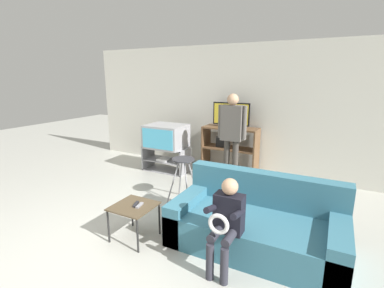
{
  "coord_description": "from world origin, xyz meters",
  "views": [
    {
      "loc": [
        2.18,
        -1.88,
        1.95
      ],
      "look_at": [
        0.17,
        1.99,
        0.9
      ],
      "focal_mm": 26.0,
      "sensor_mm": 36.0,
      "label": 1
    }
  ],
  "objects_px": {
    "television_main": "(166,136)",
    "person_seated_child": "(226,219)",
    "television_flat": "(231,116)",
    "person_standing_adult": "(232,130)",
    "remote_control_black": "(136,204)",
    "couch": "(256,224)",
    "folding_stool": "(183,167)",
    "remote_control_white": "(140,205)",
    "tv_stand": "(166,159)",
    "media_shelf": "(230,150)",
    "snack_table": "(134,209)"
  },
  "relations": [
    {
      "from": "television_flat",
      "to": "remote_control_white",
      "type": "distance_m",
      "value": 2.92
    },
    {
      "from": "tv_stand",
      "to": "folding_stool",
      "type": "bearing_deg",
      "value": -46.99
    },
    {
      "from": "tv_stand",
      "to": "remote_control_black",
      "type": "relative_size",
      "value": 6.69
    },
    {
      "from": "television_main",
      "to": "remote_control_white",
      "type": "height_order",
      "value": "television_main"
    },
    {
      "from": "media_shelf",
      "to": "television_flat",
      "type": "xyz_separation_m",
      "value": [
        -0.01,
        0.02,
        0.71
      ]
    },
    {
      "from": "remote_control_white",
      "to": "couch",
      "type": "xyz_separation_m",
      "value": [
        1.29,
        0.53,
        -0.18
      ]
    },
    {
      "from": "remote_control_black",
      "to": "remote_control_white",
      "type": "height_order",
      "value": "same"
    },
    {
      "from": "folding_stool",
      "to": "remote_control_black",
      "type": "height_order",
      "value": "folding_stool"
    },
    {
      "from": "remote_control_black",
      "to": "person_standing_adult",
      "type": "distance_m",
      "value": 2.34
    },
    {
      "from": "tv_stand",
      "to": "television_main",
      "type": "distance_m",
      "value": 0.5
    },
    {
      "from": "television_main",
      "to": "person_seated_child",
      "type": "relative_size",
      "value": 0.82
    },
    {
      "from": "snack_table",
      "to": "couch",
      "type": "distance_m",
      "value": 1.48
    },
    {
      "from": "tv_stand",
      "to": "media_shelf",
      "type": "relative_size",
      "value": 0.86
    },
    {
      "from": "media_shelf",
      "to": "couch",
      "type": "height_order",
      "value": "media_shelf"
    },
    {
      "from": "television_main",
      "to": "remote_control_black",
      "type": "relative_size",
      "value": 5.51
    },
    {
      "from": "television_main",
      "to": "folding_stool",
      "type": "bearing_deg",
      "value": -47.41
    },
    {
      "from": "tv_stand",
      "to": "person_standing_adult",
      "type": "relative_size",
      "value": 0.58
    },
    {
      "from": "television_main",
      "to": "couch",
      "type": "distance_m",
      "value": 3.02
    },
    {
      "from": "television_flat",
      "to": "person_seated_child",
      "type": "height_order",
      "value": "television_flat"
    },
    {
      "from": "remote_control_black",
      "to": "person_standing_adult",
      "type": "height_order",
      "value": "person_standing_adult"
    },
    {
      "from": "tv_stand",
      "to": "remote_control_white",
      "type": "xyz_separation_m",
      "value": [
        1.12,
        -2.32,
        0.19
      ]
    },
    {
      "from": "television_flat",
      "to": "folding_stool",
      "type": "height_order",
      "value": "television_flat"
    },
    {
      "from": "remote_control_white",
      "to": "tv_stand",
      "type": "bearing_deg",
      "value": 105.41
    },
    {
      "from": "folding_stool",
      "to": "snack_table",
      "type": "height_order",
      "value": "folding_stool"
    },
    {
      "from": "remote_control_white",
      "to": "person_standing_adult",
      "type": "height_order",
      "value": "person_standing_adult"
    },
    {
      "from": "television_flat",
      "to": "folding_stool",
      "type": "bearing_deg",
      "value": -96.4
    },
    {
      "from": "television_flat",
      "to": "couch",
      "type": "bearing_deg",
      "value": -62.98
    },
    {
      "from": "remote_control_black",
      "to": "folding_stool",
      "type": "bearing_deg",
      "value": 69.32
    },
    {
      "from": "television_flat",
      "to": "snack_table",
      "type": "relative_size",
      "value": 1.56
    },
    {
      "from": "tv_stand",
      "to": "television_flat",
      "type": "bearing_deg",
      "value": 21.91
    },
    {
      "from": "couch",
      "to": "remote_control_white",
      "type": "bearing_deg",
      "value": -157.56
    },
    {
      "from": "television_main",
      "to": "person_standing_adult",
      "type": "xyz_separation_m",
      "value": [
        1.45,
        -0.08,
        0.26
      ]
    },
    {
      "from": "media_shelf",
      "to": "remote_control_black",
      "type": "height_order",
      "value": "media_shelf"
    },
    {
      "from": "television_main",
      "to": "person_seated_child",
      "type": "bearing_deg",
      "value": -46.62
    },
    {
      "from": "television_flat",
      "to": "person_standing_adult",
      "type": "relative_size",
      "value": 0.45
    },
    {
      "from": "television_main",
      "to": "couch",
      "type": "xyz_separation_m",
      "value": [
        2.39,
        -1.78,
        -0.49
      ]
    },
    {
      "from": "media_shelf",
      "to": "person_seated_child",
      "type": "bearing_deg",
      "value": -70.8
    },
    {
      "from": "television_main",
      "to": "remote_control_black",
      "type": "height_order",
      "value": "television_main"
    },
    {
      "from": "folding_stool",
      "to": "person_seated_child",
      "type": "relative_size",
      "value": 0.74
    },
    {
      "from": "television_main",
      "to": "person_standing_adult",
      "type": "distance_m",
      "value": 1.48
    },
    {
      "from": "media_shelf",
      "to": "folding_stool",
      "type": "bearing_deg",
      "value": -96.8
    },
    {
      "from": "person_standing_adult",
      "to": "television_flat",
      "type": "bearing_deg",
      "value": 111.57
    },
    {
      "from": "television_flat",
      "to": "television_main",
      "type": "bearing_deg",
      "value": -157.42
    },
    {
      "from": "tv_stand",
      "to": "television_flat",
      "type": "distance_m",
      "value": 1.64
    },
    {
      "from": "snack_table",
      "to": "person_standing_adult",
      "type": "distance_m",
      "value": 2.38
    },
    {
      "from": "person_seated_child",
      "to": "remote_control_white",
      "type": "bearing_deg",
      "value": 178.59
    },
    {
      "from": "media_shelf",
      "to": "remote_control_white",
      "type": "xyz_separation_m",
      "value": [
        -0.13,
        -2.8,
        -0.05
      ]
    },
    {
      "from": "folding_stool",
      "to": "television_main",
      "type": "bearing_deg",
      "value": 132.59
    },
    {
      "from": "television_flat",
      "to": "remote_control_white",
      "type": "bearing_deg",
      "value": -92.54
    },
    {
      "from": "folding_stool",
      "to": "remote_control_black",
      "type": "distance_m",
      "value": 1.19
    }
  ]
}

